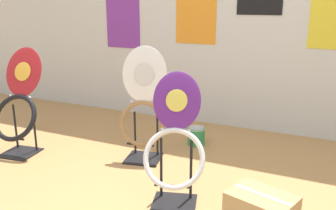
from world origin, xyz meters
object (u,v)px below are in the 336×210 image
at_px(toilet_seat_display_purple_note, 175,145).
at_px(toilet_seat_display_white_plain, 143,107).
at_px(toilet_seat_display_crimson_swirl, 18,107).
at_px(paint_can, 196,135).
at_px(storage_box, 261,210).

xyz_separation_m(toilet_seat_display_purple_note, toilet_seat_display_white_plain, (-0.52, 0.55, 0.04)).
bearing_deg(toilet_seat_display_white_plain, toilet_seat_display_crimson_swirl, -161.88).
bearing_deg(toilet_seat_display_purple_note, paint_can, 103.19).
bearing_deg(paint_can, toilet_seat_display_white_plain, -121.01).
bearing_deg(storage_box, paint_can, 127.37).
xyz_separation_m(toilet_seat_display_purple_note, toilet_seat_display_crimson_swirl, (-1.54, 0.21, 0.01)).
bearing_deg(toilet_seat_display_crimson_swirl, storage_box, -6.51).
bearing_deg(toilet_seat_display_purple_note, toilet_seat_display_white_plain, 133.69).
bearing_deg(paint_can, toilet_seat_display_purple_note, -76.81).
xyz_separation_m(toilet_seat_display_white_plain, paint_can, (0.28, 0.47, -0.35)).
height_order(toilet_seat_display_white_plain, toilet_seat_display_crimson_swirl, toilet_seat_display_white_plain).
height_order(toilet_seat_display_purple_note, toilet_seat_display_white_plain, toilet_seat_display_white_plain).
distance_m(toilet_seat_display_crimson_swirl, storage_box, 2.13).
xyz_separation_m(toilet_seat_display_white_plain, storage_box, (1.08, -0.57, -0.34)).
xyz_separation_m(paint_can, storage_box, (0.80, -1.04, 0.01)).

